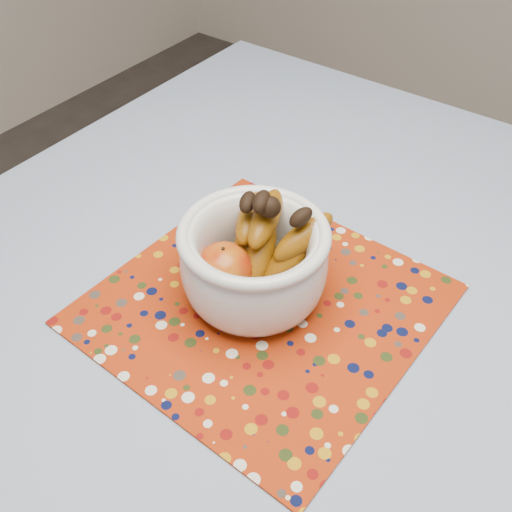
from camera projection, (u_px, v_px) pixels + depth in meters
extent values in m
cube|color=brown|center=(323.00, 313.00, 0.91)|extent=(1.20, 1.20, 0.04)
cylinder|color=brown|center=(252.00, 205.00, 1.71)|extent=(0.06, 0.06, 0.71)
cube|color=#6171A3|center=(325.00, 302.00, 0.90)|extent=(1.32, 1.32, 0.01)
cube|color=#932408|center=(263.00, 304.00, 0.88)|extent=(0.46, 0.46, 0.00)
cylinder|color=silver|center=(254.00, 292.00, 0.89)|extent=(0.11, 0.11, 0.01)
cylinder|color=silver|center=(254.00, 287.00, 0.88)|extent=(0.16, 0.16, 0.01)
torus|color=silver|center=(254.00, 234.00, 0.81)|extent=(0.21, 0.21, 0.02)
ellipsoid|color=maroon|center=(224.00, 268.00, 0.85)|extent=(0.08, 0.08, 0.07)
sphere|color=black|center=(270.00, 207.00, 0.81)|extent=(0.03, 0.03, 0.03)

